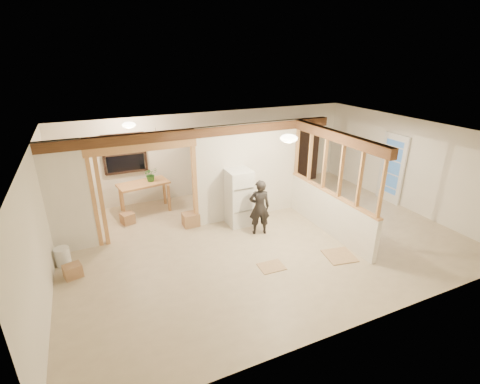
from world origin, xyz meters
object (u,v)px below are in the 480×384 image
refrigerator (239,198)px  bookshelf (304,153)px  work_table (145,197)px  woman (259,207)px  shop_vac (82,226)px

refrigerator → bookshelf: bearing=32.7°
refrigerator → work_table: (-2.05, 1.78, -0.31)m
work_table → woman: bearing=-56.7°
woman → work_table: bearing=-30.2°
woman → shop_vac: (-3.92, 1.50, -0.37)m
woman → bookshelf: (3.15, 2.84, 0.26)m
refrigerator → shop_vac: (-3.68, 0.83, -0.40)m
bookshelf → shop_vac: bearing=-169.3°
refrigerator → bookshelf: (3.39, 2.17, 0.23)m
woman → work_table: (-2.29, 2.44, -0.27)m
woman → shop_vac: 4.21m
work_table → shop_vac: size_ratio=2.05×
bookshelf → work_table: bearing=-175.9°
refrigerator → work_table: size_ratio=1.09×
refrigerator → shop_vac: size_ratio=2.24×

